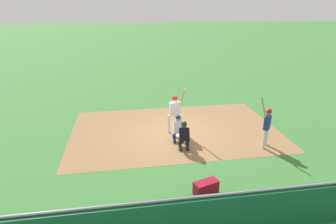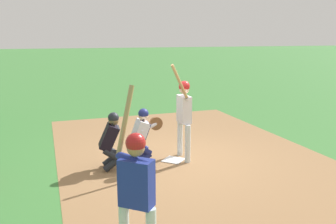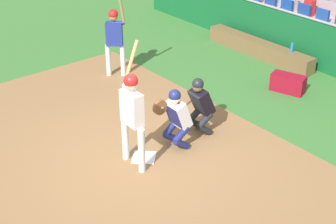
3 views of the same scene
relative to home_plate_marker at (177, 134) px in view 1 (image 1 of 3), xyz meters
The scene contains 11 objects.
ground_plane 0.02m from the home_plate_marker, ahead, with size 160.00×160.00×0.00m, color #3B7636.
infield_dirt_patch 0.50m from the home_plate_marker, 90.00° to the left, with size 9.98×6.25×0.01m, color olive.
home_plate_marker is the anchor object (origin of this frame).
batter_at_plate 1.19m from the home_plate_marker, 99.28° to the left, with size 0.75×0.60×2.29m.
catcher_crouching 1.02m from the home_plate_marker, 95.68° to the right, with size 0.47×0.72×1.30m.
home_plate_umpire 1.62m from the home_plate_marker, 88.54° to the right, with size 0.50×0.50×1.29m.
dugout_wall 6.22m from the home_plate_marker, 90.00° to the right, with size 15.15×0.24×1.32m.
dugout_bench 6.04m from the home_plate_marker, 69.21° to the right, with size 3.59×0.40×0.44m, color brown.
water_bottle_on_bench 5.79m from the home_plate_marker, 79.55° to the right, with size 0.07×0.07×0.26m, color #1E7CCF.
equipment_duffel_bag 4.46m from the home_plate_marker, 88.18° to the right, with size 0.81×0.36×0.44m, color maroon.
on_deck_batter 4.11m from the home_plate_marker, 26.28° to the right, with size 0.64×0.47×2.29m.
Camera 1 is at (-2.26, -11.74, 5.84)m, focal length 29.74 mm.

